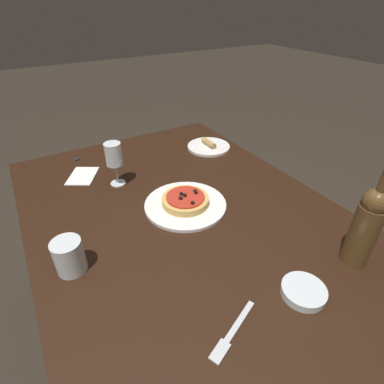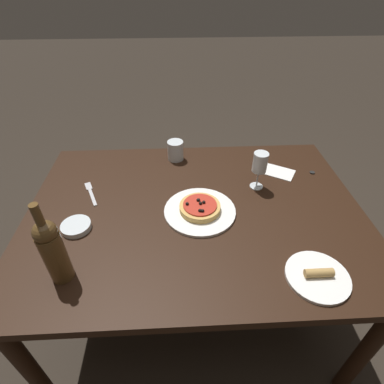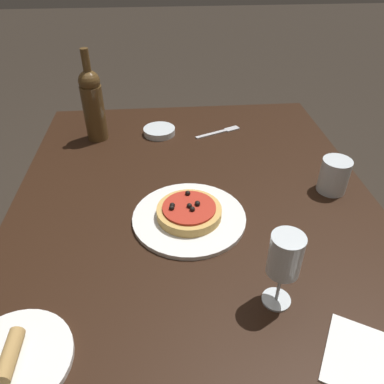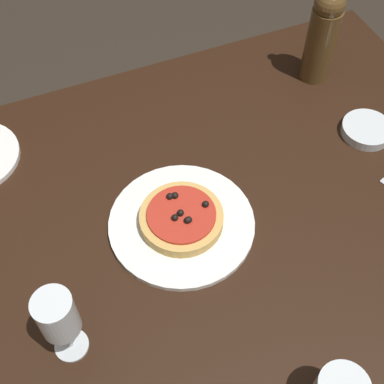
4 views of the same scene
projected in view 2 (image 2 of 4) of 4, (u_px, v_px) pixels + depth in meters
ground_plane at (194, 303)px, 1.71m from camera, size 14.00×14.00×0.00m
dining_table at (195, 222)px, 1.31m from camera, size 1.41×1.02×0.72m
dinner_plate at (200, 211)px, 1.24m from camera, size 0.30×0.30×0.01m
pizza at (200, 207)px, 1.23m from camera, size 0.17×0.17×0.04m
wine_glass at (260, 164)px, 1.30m from camera, size 0.06×0.06×0.18m
wine_bottle at (52, 249)px, 0.92m from camera, size 0.07×0.07×0.31m
water_cup at (175, 150)px, 1.54m from camera, size 0.08×0.08×0.10m
side_bowl at (76, 226)px, 1.16m from camera, size 0.11×0.11×0.02m
fork at (91, 192)px, 1.34m from camera, size 0.09×0.17×0.00m
side_plate at (318, 276)px, 0.99m from camera, size 0.21×0.21×0.04m
paper_napkin at (278, 172)px, 1.47m from camera, size 0.18×0.16×0.00m
bottle_cap at (312, 173)px, 1.47m from camera, size 0.02×0.02×0.01m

